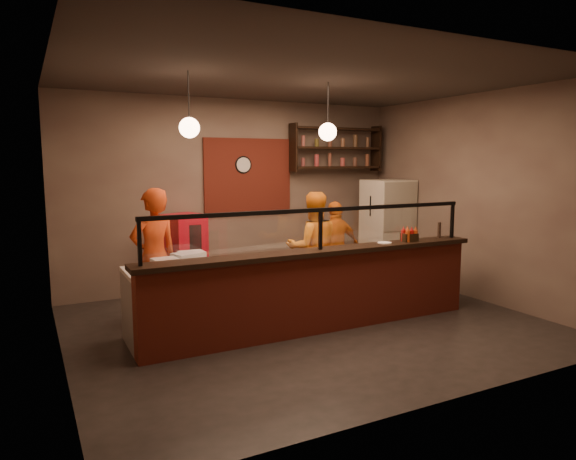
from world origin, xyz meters
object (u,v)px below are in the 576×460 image
cook_right (336,247)px  pizza_dough (293,255)px  wall_clock (243,165)px  pepper_mill (439,230)px  cook_mid (313,248)px  red_cooler (185,256)px  fridge (387,230)px  cook_left (154,257)px  condiment_caddy (409,237)px

cook_right → pizza_dough: (-1.33, -1.00, 0.15)m
wall_clock → pepper_mill: (1.96, -2.68, -0.93)m
wall_clock → cook_mid: (0.51, -1.53, -1.25)m
cook_right → red_cooler: size_ratio=1.13×
wall_clock → fridge: 2.88m
cook_left → pepper_mill: (3.85, -1.20, 0.26)m
red_cooler → pepper_mill: red_cooler is taller
cook_mid → red_cooler: cook_mid is taller
condiment_caddy → fridge: bearing=59.3°
cook_mid → pepper_mill: (1.45, -1.15, 0.32)m
wall_clock → cook_left: (-1.89, -1.47, -1.19)m
cook_left → cook_right: size_ratio=1.20×
condiment_caddy → red_cooler: bearing=135.5°
red_cooler → fridge: bearing=-27.9°
cook_right → pepper_mill: bearing=115.0°
fridge → condiment_caddy: 2.29m
wall_clock → condiment_caddy: size_ratio=1.47×
cook_left → pizza_dough: cook_left is taller
cook_mid → red_cooler: size_ratio=1.28×
pepper_mill → red_cooler: bearing=142.7°
wall_clock → cook_right: wall_clock is taller
wall_clock → fridge: bearing=-17.6°
cook_left → condiment_caddy: 3.48m
wall_clock → cook_left: bearing=-142.0°
wall_clock → fridge: size_ratio=0.16×
red_cooler → pizza_dough: (0.97, -1.86, 0.24)m
cook_right → pizza_dough: bearing=34.0°
cook_left → red_cooler: (0.74, 1.16, -0.24)m
cook_mid → pizza_dough: bearing=58.7°
red_cooler → condiment_caddy: (2.49, -2.45, 0.45)m
red_cooler → pizza_dough: bearing=-82.7°
cook_right → condiment_caddy: bearing=93.5°
wall_clock → red_cooler: bearing=-164.9°
red_cooler → cook_left: bearing=-142.8°
cook_mid → fridge: bearing=-143.9°
cook_right → pizza_dough: 1.68m
wall_clock → cook_left: 2.68m
cook_left → fridge: fridge is taller
pizza_dough → fridge: bearing=27.2°
pepper_mill → condiment_caddy: bearing=-173.0°
pizza_dough → condiment_caddy: size_ratio=2.56×
fridge → pepper_mill: size_ratio=8.23×
red_cooler → pepper_mill: 3.94m
fridge → cook_right: bearing=-165.3°
cook_left → fridge: bearing=172.7°
wall_clock → red_cooler: (-1.15, -0.31, -1.43)m
cook_mid → pizza_dough: cook_mid is taller
wall_clock → pepper_mill: 3.44m
cook_mid → pepper_mill: bearing=157.4°
wall_clock → cook_left: wall_clock is taller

